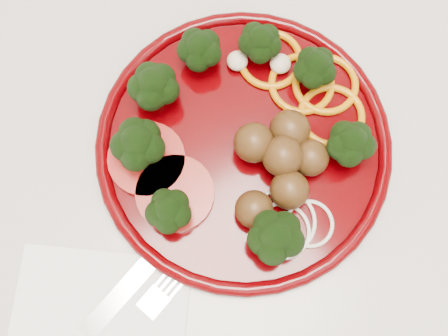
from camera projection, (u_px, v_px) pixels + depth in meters
counter at (121, 285)px, 0.96m from camera, size 2.40×0.60×0.90m
plate at (245, 140)px, 0.54m from camera, size 0.29×0.29×0.06m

